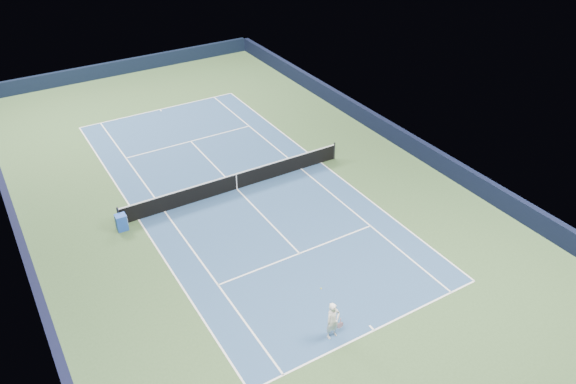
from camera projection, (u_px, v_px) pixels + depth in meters
ground at (237, 189)px, 30.37m from camera, size 40.00×40.00×0.00m
wall_far at (124, 67)px, 44.29m from camera, size 22.00×0.35×1.10m
wall_right at (393, 133)px, 34.74m from camera, size 0.35×40.00×1.10m
wall_left at (22, 246)px, 25.39m from camera, size 0.35×40.00×1.10m
court_surface at (237, 189)px, 30.36m from camera, size 10.97×23.77×0.01m
baseline_far at (160, 109)px, 38.89m from camera, size 10.97×0.08×0.00m
baseline_near at (374, 330)px, 21.83m from camera, size 10.97×0.08×0.00m
sideline_doubles_right at (321, 163)px, 32.73m from camera, size 0.08×23.77×0.00m
sideline_doubles_left at (139, 220)px, 27.99m from camera, size 0.08×23.77×0.00m
sideline_singles_right at (301, 169)px, 32.14m from camera, size 0.08×23.77×0.00m
sideline_singles_left at (165, 211)px, 28.58m from camera, size 0.08×23.77×0.00m
service_line_far at (191, 141)px, 34.95m from camera, size 8.23×0.08×0.00m
service_line_near at (300, 253)px, 25.77m from camera, size 8.23×0.08×0.00m
center_service_line at (237, 189)px, 30.36m from camera, size 0.08×12.80×0.00m
center_mark_far at (161, 110)px, 38.78m from camera, size 0.08×0.30×0.00m
center_mark_near at (372, 328)px, 21.94m from camera, size 0.08×0.30×0.00m
tennis_net at (236, 181)px, 30.09m from camera, size 12.90×0.10×1.07m
sponsor_cube at (122, 222)px, 27.10m from camera, size 0.59×0.49×0.84m
tennis_player at (333, 321)px, 21.15m from camera, size 0.78×1.25×1.65m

